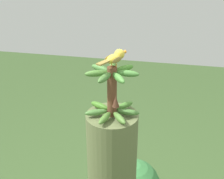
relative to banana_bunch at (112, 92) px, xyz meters
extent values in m
cylinder|color=brown|center=(0.00, 0.00, 0.00)|extent=(0.05, 0.05, 0.27)
ellipsoid|color=#48742D|center=(0.08, -0.02, -0.11)|extent=(0.12, 0.06, 0.03)
ellipsoid|color=#4D7931|center=(0.07, 0.05, -0.11)|extent=(0.11, 0.10, 0.03)
ellipsoid|color=#3F6E2E|center=(0.00, 0.08, -0.11)|extent=(0.03, 0.12, 0.03)
ellipsoid|color=#447B2D|center=(-0.07, 0.05, -0.11)|extent=(0.11, 0.10, 0.03)
ellipsoid|color=#4B7D34|center=(-0.08, -0.02, -0.11)|extent=(0.12, 0.06, 0.03)
ellipsoid|color=#407724|center=(-0.04, -0.08, -0.11)|extent=(0.08, 0.12, 0.03)
ellipsoid|color=#447434|center=(0.03, -0.08, -0.11)|extent=(0.08, 0.12, 0.03)
ellipsoid|color=#426E31|center=(0.07, -0.02, 0.11)|extent=(0.12, 0.06, 0.03)
ellipsoid|color=#447F34|center=(0.06, 0.04, 0.11)|extent=(0.11, 0.09, 0.03)
ellipsoid|color=#417832|center=(0.00, 0.08, 0.11)|extent=(0.04, 0.12, 0.03)
ellipsoid|color=#3E7A26|center=(-0.06, 0.05, 0.11)|extent=(0.11, 0.10, 0.03)
ellipsoid|color=#45762A|center=(-0.08, -0.01, 0.11)|extent=(0.12, 0.05, 0.03)
ellipsoid|color=#417233|center=(-0.04, -0.07, 0.11)|extent=(0.08, 0.12, 0.03)
ellipsoid|color=#45752F|center=(0.03, -0.07, 0.11)|extent=(0.08, 0.12, 0.03)
cone|color=#4C2D1E|center=(0.04, 0.03, -0.03)|extent=(0.04, 0.04, 0.06)
cylinder|color=#C68933|center=(-0.01, 0.02, 0.14)|extent=(0.01, 0.00, 0.02)
cylinder|color=#C68933|center=(-0.02, -0.01, 0.14)|extent=(0.00, 0.00, 0.02)
ellipsoid|color=gold|center=(-0.02, 0.01, 0.17)|extent=(0.11, 0.09, 0.04)
ellipsoid|color=olive|center=(0.00, 0.02, 0.17)|extent=(0.07, 0.04, 0.03)
ellipsoid|color=olive|center=(-0.02, -0.02, 0.17)|extent=(0.07, 0.04, 0.03)
cube|color=olive|center=(0.05, -0.03, 0.18)|extent=(0.08, 0.06, 0.01)
sphere|color=gold|center=(-0.06, 0.03, 0.19)|extent=(0.05, 0.05, 0.05)
sphere|color=black|center=(-0.07, 0.01, 0.19)|extent=(0.01, 0.01, 0.01)
cone|color=orange|center=(-0.09, 0.04, 0.19)|extent=(0.03, 0.03, 0.02)
camera|label=1|loc=(1.42, 0.29, 0.72)|focal=51.57mm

